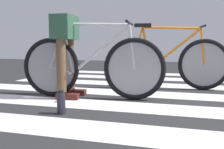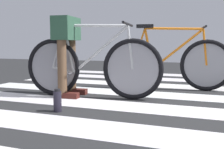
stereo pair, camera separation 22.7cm
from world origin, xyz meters
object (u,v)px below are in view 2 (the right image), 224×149
(bicycle_1_of_2, at_px, (91,66))
(water_bottle, at_px, (57,101))
(bicycle_2_of_2, at_px, (169,63))
(cyclist_1_of_2, at_px, (67,45))

(bicycle_1_of_2, bearing_deg, water_bottle, -96.04)
(bicycle_1_of_2, height_order, water_bottle, bicycle_1_of_2)
(bicycle_1_of_2, relative_size, water_bottle, 7.82)
(bicycle_2_of_2, relative_size, water_bottle, 7.79)
(bicycle_1_of_2, relative_size, cyclist_1_of_2, 1.77)
(bicycle_1_of_2, bearing_deg, bicycle_2_of_2, 42.47)
(cyclist_1_of_2, bearing_deg, bicycle_1_of_2, 0.00)
(water_bottle, bearing_deg, bicycle_1_of_2, 88.85)
(bicycle_1_of_2, relative_size, bicycle_2_of_2, 1.00)
(bicycle_2_of_2, bearing_deg, bicycle_1_of_2, -139.97)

